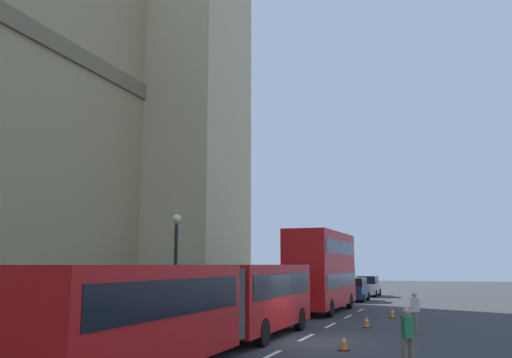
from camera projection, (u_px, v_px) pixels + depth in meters
name	position (u px, v px, depth m)	size (l,w,h in m)	color
ground_plane	(300.00, 341.00, 20.34)	(160.00, 160.00, 0.00)	#333335
lane_centre_marking	(290.00, 346.00, 19.09)	(34.40, 0.16, 0.01)	silver
articulated_bus	(210.00, 300.00, 17.63)	(17.05, 2.54, 2.90)	red
double_decker_bus	(322.00, 268.00, 33.07)	(9.53, 2.54, 4.90)	red
sedan_lead	(355.00, 290.00, 42.47)	(4.40, 1.86, 1.85)	navy
sedan_trailing	(368.00, 286.00, 48.95)	(4.40, 1.86, 1.85)	#B7B7BC
traffic_cone_west	(344.00, 342.00, 18.09)	(0.36, 0.36, 0.58)	black
traffic_cone_middle	(367.00, 321.00, 24.63)	(0.36, 0.36, 0.58)	black
traffic_cone_east	(392.00, 313.00, 29.11)	(0.36, 0.36, 0.58)	black
street_lamp	(176.00, 261.00, 24.73)	(0.44, 0.44, 5.27)	black
pedestrian_near_cones	(407.00, 336.00, 14.96)	(0.46, 0.38, 1.69)	#726651
pedestrian_by_kerb	(415.00, 310.00, 23.13)	(0.36, 0.41, 1.69)	#726651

